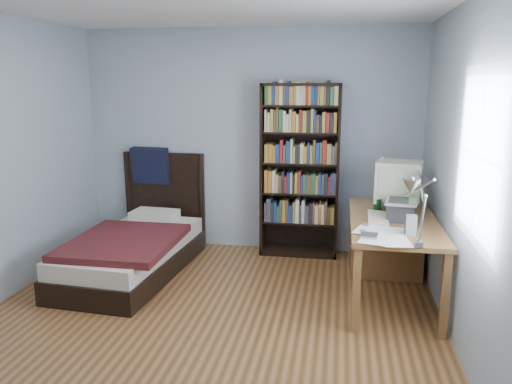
# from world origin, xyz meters

# --- Properties ---
(room) EXTENTS (4.20, 4.24, 2.50)m
(room) POSITION_xyz_m (0.03, -0.00, 1.25)
(room) COLOR brown
(room) RESTS_ON ground
(desk) EXTENTS (0.75, 1.53, 0.73)m
(desk) POSITION_xyz_m (1.51, 1.33, 0.41)
(desk) COLOR brown
(desk) RESTS_ON floor
(crt_monitor) EXTENTS (0.47, 0.44, 0.46)m
(crt_monitor) POSITION_xyz_m (1.57, 1.32, 0.99)
(crt_monitor) COLOR beige
(crt_monitor) RESTS_ON desk
(laptop) EXTENTS (0.38, 0.37, 0.42)m
(laptop) POSITION_xyz_m (1.57, 0.90, 0.85)
(laptop) COLOR #2D2D30
(laptop) RESTS_ON desk
(desk_lamp) EXTENTS (0.23, 0.50, 0.59)m
(desk_lamp) POSITION_xyz_m (1.50, -0.19, 1.20)
(desk_lamp) COLOR #99999E
(desk_lamp) RESTS_ON desk
(keyboard) EXTENTS (0.19, 0.44, 0.04)m
(keyboard) POSITION_xyz_m (1.36, 0.87, 0.75)
(keyboard) COLOR beige
(keyboard) RESTS_ON desk
(speaker) EXTENTS (0.09, 0.09, 0.16)m
(speaker) POSITION_xyz_m (1.59, 0.45, 0.81)
(speaker) COLOR gray
(speaker) RESTS_ON desk
(soda_can) EXTENTS (0.07, 0.07, 0.12)m
(soda_can) POSITION_xyz_m (1.38, 1.16, 0.79)
(soda_can) COLOR #073616
(soda_can) RESTS_ON desk
(mouse) EXTENTS (0.06, 0.11, 0.04)m
(mouse) POSITION_xyz_m (1.50, 1.18, 0.75)
(mouse) COLOR silver
(mouse) RESTS_ON desk
(phone_silver) EXTENTS (0.10, 0.11, 0.02)m
(phone_silver) POSITION_xyz_m (1.26, 0.64, 0.74)
(phone_silver) COLOR silver
(phone_silver) RESTS_ON desk
(phone_grey) EXTENTS (0.06, 0.09, 0.02)m
(phone_grey) POSITION_xyz_m (1.23, 0.46, 0.74)
(phone_grey) COLOR gray
(phone_grey) RESTS_ON desk
(external_drive) EXTENTS (0.14, 0.14, 0.03)m
(external_drive) POSITION_xyz_m (1.26, 0.33, 0.74)
(external_drive) COLOR gray
(external_drive) RESTS_ON desk
(bookshelf) EXTENTS (0.85, 0.30, 1.90)m
(bookshelf) POSITION_xyz_m (0.59, 1.94, 0.95)
(bookshelf) COLOR black
(bookshelf) RESTS_ON floor
(bed) EXTENTS (1.03, 2.02, 1.16)m
(bed) POSITION_xyz_m (-1.02, 1.15, 0.26)
(bed) COLOR black
(bed) RESTS_ON floor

